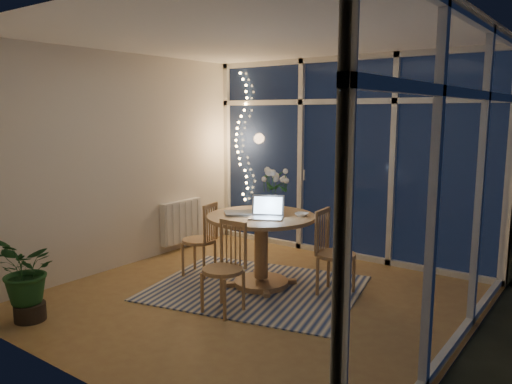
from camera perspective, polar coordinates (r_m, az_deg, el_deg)
floor at (r=5.23m, az=-0.08°, el=-12.13°), size 4.00×4.00×0.00m
ceiling at (r=4.92m, az=-0.09°, el=17.37°), size 4.00×4.00×0.00m
wall_back at (r=6.61m, az=10.29°, el=3.82°), size 4.00×0.04×2.60m
wall_front at (r=3.52m, az=-19.80°, el=-1.14°), size 4.00×0.04×2.60m
wall_left at (r=6.30m, az=-14.91°, el=3.40°), size 0.04×4.00×2.60m
wall_right at (r=4.06m, az=23.25°, el=-0.04°), size 0.04×4.00×2.60m
window_wall_back at (r=6.58m, az=10.14°, el=3.80°), size 4.00×0.10×2.60m
window_wall_right at (r=4.07m, az=22.71°, el=0.01°), size 0.10×4.00×2.60m
radiator at (r=6.99m, az=-8.54°, el=-3.33°), size 0.10×0.70×0.58m
fairy_lights at (r=7.37m, az=-1.73°, el=6.25°), size 0.24×0.10×1.85m
garden_patio at (r=9.44m, az=20.90°, el=-3.44°), size 12.00×6.00×0.10m
garden_fence at (r=9.90m, az=19.21°, el=2.85°), size 11.00×0.08×1.80m
neighbour_roof at (r=12.69m, az=24.94°, el=9.67°), size 7.00×3.00×2.20m
garden_shrubs at (r=8.32m, az=9.44°, el=-1.00°), size 0.90×0.90×0.90m
rug at (r=5.51m, az=-0.03°, el=-10.92°), size 2.49×2.17×0.01m
dining_table at (r=5.46m, az=0.60°, el=-6.76°), size 1.40×1.40×0.80m
chair_left at (r=5.86m, az=-6.55°, el=-5.32°), size 0.49×0.49×0.88m
chair_right at (r=5.27m, az=9.17°, el=-6.85°), size 0.46×0.46×0.91m
chair_front at (r=4.77m, az=-3.83°, el=-8.64°), size 0.41×0.41×0.88m
laptop at (r=5.18m, az=1.19°, el=-1.70°), size 0.44×0.41×0.25m
flower_vase at (r=5.64m, az=2.25°, el=-1.02°), size 0.24×0.24×0.21m
bowl at (r=5.34m, az=5.23°, el=-2.56°), size 0.18×0.18×0.04m
newspapers at (r=5.43m, az=-1.33°, el=-2.40°), size 0.43×0.41×0.02m
phone at (r=5.27m, az=-0.01°, el=-2.84°), size 0.11×0.08×0.01m
potted_plant at (r=5.05m, az=-24.64°, el=-9.19°), size 0.63×0.57×0.76m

